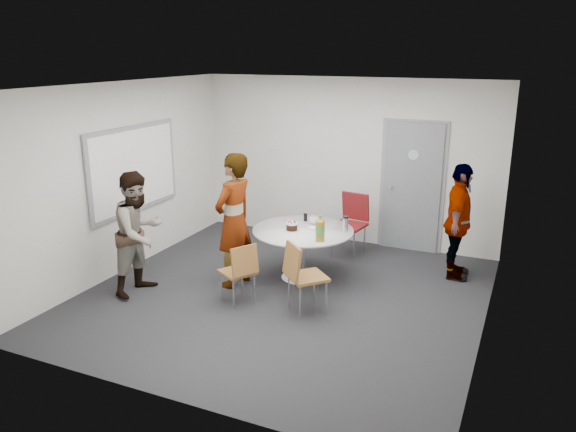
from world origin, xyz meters
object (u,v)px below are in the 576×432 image
at_px(chair_far, 352,218).
at_px(person_main, 234,221).
at_px(chair_near_right, 301,271).
at_px(person_left, 139,233).
at_px(person_right, 458,222).
at_px(chair_near_left, 241,268).
at_px(table, 304,236).
at_px(door, 412,187).
at_px(whiteboard, 134,169).

relative_size(chair_far, person_main, 0.53).
height_order(chair_near_right, person_left, person_left).
xyz_separation_m(person_main, person_right, (2.71, 1.48, -0.10)).
height_order(person_main, person_right, person_main).
xyz_separation_m(chair_near_left, chair_far, (0.71, 2.30, 0.11)).
bearing_deg(chair_near_left, chair_near_right, -53.91).
xyz_separation_m(chair_far, person_right, (1.63, -0.29, 0.22)).
height_order(table, person_right, person_right).
distance_m(chair_near_right, chair_far, 2.22).
bearing_deg(door, whiteboard, -147.34).
xyz_separation_m(chair_near_left, person_left, (-1.40, -0.18, 0.33)).
bearing_deg(person_right, person_left, 117.48).
bearing_deg(chair_near_left, whiteboard, 103.10).
height_order(chair_near_left, person_main, person_main).
bearing_deg(chair_near_left, table, 8.62).
bearing_deg(person_main, chair_near_right, 78.61).
height_order(door, whiteboard, door).
distance_m(chair_near_left, chair_far, 2.41).
xyz_separation_m(whiteboard, chair_near_left, (2.08, -0.64, -0.96)).
bearing_deg(whiteboard, person_left, -50.56).
bearing_deg(chair_near_right, person_right, 94.67).
relative_size(whiteboard, person_right, 1.16).
bearing_deg(table, person_right, 26.27).
bearing_deg(table, whiteboard, -170.35).
relative_size(whiteboard, table, 1.36).
bearing_deg(door, person_right, -47.05).
distance_m(whiteboard, person_main, 1.78).
bearing_deg(door, person_left, -132.88).
relative_size(table, chair_near_right, 1.56).
xyz_separation_m(chair_near_right, chair_far, (-0.07, 2.22, 0.05)).
xyz_separation_m(person_main, person_left, (-1.02, -0.71, -0.10)).
bearing_deg(chair_near_right, person_main, -157.64).
height_order(door, table, door).
bearing_deg(chair_far, chair_near_right, 100.26).
distance_m(chair_far, person_main, 2.10).
xyz_separation_m(whiteboard, person_main, (1.70, -0.11, -0.53)).
bearing_deg(door, chair_near_right, -103.87).
height_order(whiteboard, person_left, whiteboard).
xyz_separation_m(chair_near_right, person_main, (-1.16, 0.45, 0.37)).
bearing_deg(person_main, door, 151.85).
bearing_deg(person_right, person_main, 115.70).
bearing_deg(chair_far, table, 85.27).
relative_size(chair_near_left, person_main, 0.44).
distance_m(door, chair_far, 1.08).
bearing_deg(table, person_left, -145.59).
xyz_separation_m(table, chair_near_left, (-0.42, -1.07, -0.15)).
relative_size(chair_near_right, person_right, 0.55).
xyz_separation_m(whiteboard, person_left, (0.68, -0.82, -0.63)).
relative_size(whiteboard, chair_far, 1.94).
bearing_deg(person_left, person_right, -53.85).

